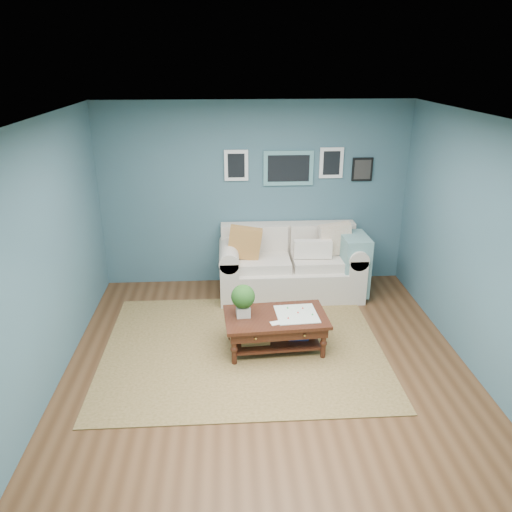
{
  "coord_description": "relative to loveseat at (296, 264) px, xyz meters",
  "views": [
    {
      "loc": [
        -0.42,
        -4.6,
        3.24
      ],
      "look_at": [
        -0.07,
        1.0,
        0.99
      ],
      "focal_mm": 35.0,
      "sensor_mm": 36.0,
      "label": 1
    }
  ],
  "objects": [
    {
      "name": "room_shell",
      "position": [
        -0.56,
        -1.97,
        0.92
      ],
      "size": [
        5.0,
        5.02,
        2.7
      ],
      "color": "brown",
      "rests_on": "ground"
    },
    {
      "name": "loveseat",
      "position": [
        0.0,
        0.0,
        0.0
      ],
      "size": [
        2.09,
        0.95,
        1.07
      ],
      "color": "beige",
      "rests_on": "ground"
    },
    {
      "name": "area_rug",
      "position": [
        -0.83,
        -1.52,
        -0.43
      ],
      "size": [
        3.28,
        2.62,
        0.01
      ],
      "primitive_type": "cube",
      "color": "brown",
      "rests_on": "ground"
    },
    {
      "name": "coffee_table",
      "position": [
        -0.52,
        -1.54,
        -0.07
      ],
      "size": [
        1.23,
        0.76,
        0.83
      ],
      "rotation": [
        0.0,
        0.0,
        0.06
      ],
      "color": "#33130E",
      "rests_on": "ground"
    }
  ]
}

